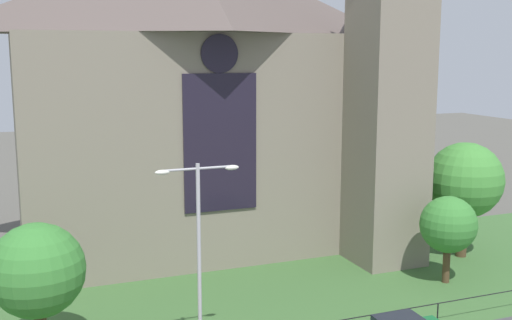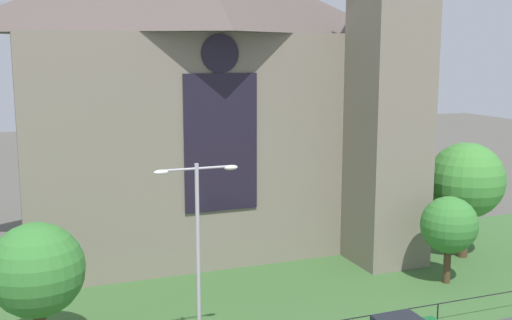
% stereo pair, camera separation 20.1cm
% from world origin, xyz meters
% --- Properties ---
extents(ground, '(160.00, 160.00, 0.00)m').
position_xyz_m(ground, '(0.00, 10.00, 0.00)').
color(ground, '#56544C').
extents(grass_verge, '(120.00, 20.00, 0.01)m').
position_xyz_m(grass_verge, '(0.00, 8.00, 0.00)').
color(grass_verge, '#3D6633').
rests_on(grass_verge, ground).
extents(church_building, '(23.20, 16.20, 26.00)m').
position_xyz_m(church_building, '(0.74, 19.02, 10.27)').
color(church_building, gray).
rests_on(church_building, ground).
extents(tree_left_near, '(4.04, 4.04, 5.84)m').
position_xyz_m(tree_left_near, '(-10.61, 6.20, 3.80)').
color(tree_left_near, '#4C3823').
rests_on(tree_left_near, ground).
extents(tree_right_far, '(4.76, 4.76, 7.35)m').
position_xyz_m(tree_right_far, '(15.09, 10.57, 4.92)').
color(tree_right_far, '#4C3823').
rests_on(tree_right_far, ground).
extents(tree_right_near, '(3.19, 3.19, 4.98)m').
position_xyz_m(tree_right_near, '(11.18, 7.08, 3.36)').
color(tree_right_near, '#4C3823').
rests_on(tree_right_near, ground).
extents(streetlamp_near, '(3.37, 0.26, 8.63)m').
position_xyz_m(streetlamp_near, '(-4.64, 2.40, 5.45)').
color(streetlamp_near, '#B2B2B7').
rests_on(streetlamp_near, ground).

